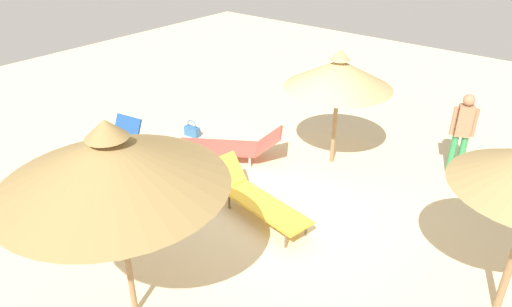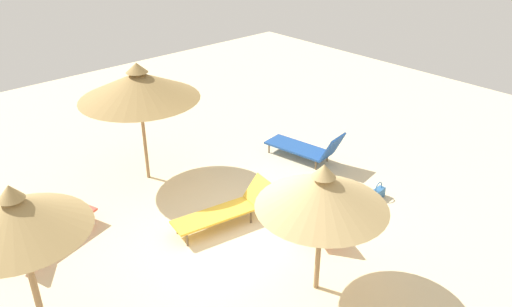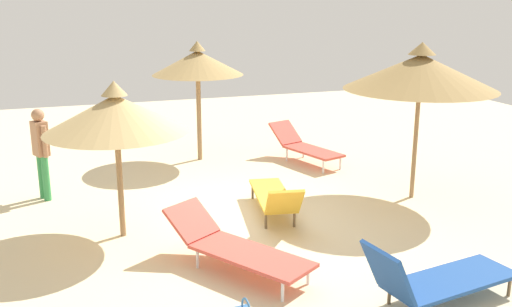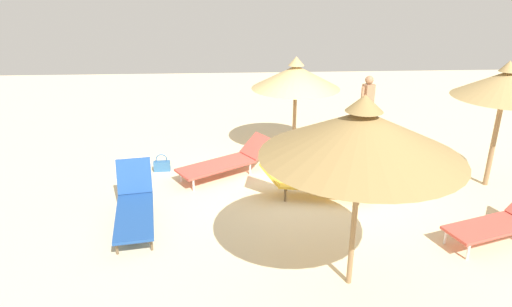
{
  "view_description": "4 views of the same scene",
  "coord_description": "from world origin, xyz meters",
  "px_view_note": "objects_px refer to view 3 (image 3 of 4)",
  "views": [
    {
      "loc": [
        -4.43,
        6.01,
        4.97
      ],
      "look_at": [
        -0.04,
        0.58,
        1.21
      ],
      "focal_mm": 33.16,
      "sensor_mm": 36.0,
      "label": 1
    },
    {
      "loc": [
        -5.5,
        -6.28,
        6.17
      ],
      "look_at": [
        0.83,
        0.69,
        1.32
      ],
      "focal_mm": 35.6,
      "sensor_mm": 36.0,
      "label": 2
    },
    {
      "loc": [
        8.63,
        -2.65,
        3.67
      ],
      "look_at": [
        0.33,
        0.15,
        1.28
      ],
      "focal_mm": 40.79,
      "sensor_mm": 36.0,
      "label": 3
    },
    {
      "loc": [
        1.48,
        8.94,
        4.31
      ],
      "look_at": [
        0.98,
        0.24,
        0.84
      ],
      "focal_mm": 31.94,
      "sensor_mm": 36.0,
      "label": 4
    }
  ],
  "objects_px": {
    "person_standing_front": "(41,148)",
    "lounge_chair_edge": "(275,197)",
    "parasol_umbrella_far_left": "(116,114)",
    "parasol_umbrella_center": "(421,72)",
    "lounge_chair_far_right": "(304,145)",
    "lounge_chair_near_right": "(435,278)",
    "parasol_umbrella_near_left": "(198,63)",
    "lounge_chair_back": "(235,246)"
  },
  "relations": [
    {
      "from": "lounge_chair_near_right",
      "to": "lounge_chair_far_right",
      "type": "bearing_deg",
      "value": 170.95
    },
    {
      "from": "parasol_umbrella_far_left",
      "to": "lounge_chair_edge",
      "type": "distance_m",
      "value": 3.0
    },
    {
      "from": "parasol_umbrella_near_left",
      "to": "lounge_chair_near_right",
      "type": "bearing_deg",
      "value": 9.16
    },
    {
      "from": "lounge_chair_far_right",
      "to": "person_standing_front",
      "type": "relative_size",
      "value": 1.21
    },
    {
      "from": "person_standing_front",
      "to": "parasol_umbrella_center",
      "type": "bearing_deg",
      "value": 72.3
    },
    {
      "from": "parasol_umbrella_far_left",
      "to": "parasol_umbrella_center",
      "type": "relative_size",
      "value": 0.85
    },
    {
      "from": "lounge_chair_back",
      "to": "lounge_chair_near_right",
      "type": "bearing_deg",
      "value": 50.07
    },
    {
      "from": "lounge_chair_edge",
      "to": "lounge_chair_back",
      "type": "bearing_deg",
      "value": -35.79
    },
    {
      "from": "parasol_umbrella_near_left",
      "to": "lounge_chair_edge",
      "type": "bearing_deg",
      "value": 5.38
    },
    {
      "from": "person_standing_front",
      "to": "lounge_chair_edge",
      "type": "bearing_deg",
      "value": 59.17
    },
    {
      "from": "parasol_umbrella_center",
      "to": "parasol_umbrella_near_left",
      "type": "relative_size",
      "value": 1.06
    },
    {
      "from": "parasol_umbrella_near_left",
      "to": "lounge_chair_far_right",
      "type": "bearing_deg",
      "value": 65.96
    },
    {
      "from": "lounge_chair_edge",
      "to": "lounge_chair_far_right",
      "type": "height_order",
      "value": "lounge_chair_edge"
    },
    {
      "from": "lounge_chair_back",
      "to": "lounge_chair_edge",
      "type": "bearing_deg",
      "value": 144.21
    },
    {
      "from": "parasol_umbrella_center",
      "to": "parasol_umbrella_far_left",
      "type": "bearing_deg",
      "value": -88.8
    },
    {
      "from": "person_standing_front",
      "to": "lounge_chair_near_right",
      "type": "bearing_deg",
      "value": 39.04
    },
    {
      "from": "parasol_umbrella_center",
      "to": "lounge_chair_back",
      "type": "distance_m",
      "value": 4.83
    },
    {
      "from": "lounge_chair_near_right",
      "to": "lounge_chair_edge",
      "type": "height_order",
      "value": "lounge_chair_near_right"
    },
    {
      "from": "parasol_umbrella_far_left",
      "to": "parasol_umbrella_center",
      "type": "bearing_deg",
      "value": 91.2
    },
    {
      "from": "parasol_umbrella_near_left",
      "to": "lounge_chair_far_right",
      "type": "height_order",
      "value": "parasol_umbrella_near_left"
    },
    {
      "from": "lounge_chair_edge",
      "to": "lounge_chair_near_right",
      "type": "bearing_deg",
      "value": 13.49
    },
    {
      "from": "lounge_chair_far_right",
      "to": "person_standing_front",
      "type": "distance_m",
      "value": 5.62
    },
    {
      "from": "lounge_chair_edge",
      "to": "lounge_chair_far_right",
      "type": "distance_m",
      "value": 3.49
    },
    {
      "from": "parasol_umbrella_center",
      "to": "person_standing_front",
      "type": "xyz_separation_m",
      "value": [
        -2.08,
        -6.52,
        -1.37
      ]
    },
    {
      "from": "parasol_umbrella_far_left",
      "to": "lounge_chair_near_right",
      "type": "relative_size",
      "value": 1.14
    },
    {
      "from": "lounge_chair_back",
      "to": "person_standing_front",
      "type": "xyz_separation_m",
      "value": [
        -3.9,
        -2.51,
        0.63
      ]
    },
    {
      "from": "lounge_chair_far_right",
      "to": "lounge_chair_near_right",
      "type": "bearing_deg",
      "value": -9.05
    },
    {
      "from": "parasol_umbrella_near_left",
      "to": "lounge_chair_back",
      "type": "xyz_separation_m",
      "value": [
        5.63,
        -0.84,
        -1.86
      ]
    },
    {
      "from": "lounge_chair_far_right",
      "to": "person_standing_front",
      "type": "xyz_separation_m",
      "value": [
        0.76,
        -5.54,
        0.59
      ]
    },
    {
      "from": "parasol_umbrella_far_left",
      "to": "parasol_umbrella_near_left",
      "type": "bearing_deg",
      "value": 151.07
    },
    {
      "from": "parasol_umbrella_center",
      "to": "lounge_chair_back",
      "type": "xyz_separation_m",
      "value": [
        1.82,
        -4.0,
        -2.0
      ]
    },
    {
      "from": "parasol_umbrella_near_left",
      "to": "lounge_chair_edge",
      "type": "height_order",
      "value": "parasol_umbrella_near_left"
    },
    {
      "from": "person_standing_front",
      "to": "lounge_chair_back",
      "type": "bearing_deg",
      "value": 32.81
    },
    {
      "from": "lounge_chair_back",
      "to": "lounge_chair_edge",
      "type": "relative_size",
      "value": 1.03
    },
    {
      "from": "lounge_chair_back",
      "to": "person_standing_front",
      "type": "bearing_deg",
      "value": -147.19
    },
    {
      "from": "parasol_umbrella_near_left",
      "to": "lounge_chair_back",
      "type": "height_order",
      "value": "parasol_umbrella_near_left"
    },
    {
      "from": "lounge_chair_near_right",
      "to": "parasol_umbrella_center",
      "type": "bearing_deg",
      "value": 150.46
    },
    {
      "from": "lounge_chair_far_right",
      "to": "lounge_chair_edge",
      "type": "bearing_deg",
      "value": -31.38
    },
    {
      "from": "lounge_chair_near_right",
      "to": "lounge_chair_back",
      "type": "xyz_separation_m",
      "value": [
        -1.69,
        -2.02,
        -0.01
      ]
    },
    {
      "from": "person_standing_front",
      "to": "lounge_chair_far_right",
      "type": "bearing_deg",
      "value": 97.78
    },
    {
      "from": "lounge_chair_near_right",
      "to": "person_standing_front",
      "type": "relative_size",
      "value": 1.26
    },
    {
      "from": "parasol_umbrella_far_left",
      "to": "lounge_chair_far_right",
      "type": "bearing_deg",
      "value": 124.07
    }
  ]
}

